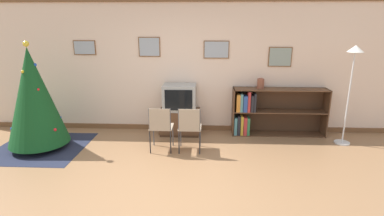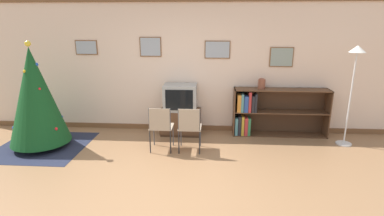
{
  "view_description": "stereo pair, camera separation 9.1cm",
  "coord_description": "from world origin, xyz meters",
  "views": [
    {
      "loc": [
        0.55,
        -3.61,
        2.21
      ],
      "look_at": [
        0.31,
        1.35,
        0.79
      ],
      "focal_mm": 28.0,
      "sensor_mm": 36.0,
      "label": 1
    },
    {
      "loc": [
        0.64,
        -3.61,
        2.21
      ],
      "look_at": [
        0.31,
        1.35,
        0.79
      ],
      "focal_mm": 28.0,
      "sensor_mm": 36.0,
      "label": 2
    }
  ],
  "objects": [
    {
      "name": "standing_lamp",
      "position": [
        3.15,
        1.83,
        1.41
      ],
      "size": [
        0.28,
        0.28,
        1.84
      ],
      "color": "silver",
      "rests_on": "ground_plane"
    },
    {
      "name": "tv_console",
      "position": [
        0.02,
        2.19,
        0.26
      ],
      "size": [
        0.81,
        0.47,
        0.51
      ],
      "color": "#412A1A",
      "rests_on": "ground_plane"
    },
    {
      "name": "folding_chair_right",
      "position": [
        0.27,
        1.29,
        0.47
      ],
      "size": [
        0.4,
        0.4,
        0.82
      ],
      "color": "tan",
      "rests_on": "ground_plane"
    },
    {
      "name": "christmas_tree",
      "position": [
        -2.47,
        1.34,
        0.96
      ],
      "size": [
        1.04,
        1.04,
        1.92
      ],
      "color": "maroon",
      "rests_on": "area_rug"
    },
    {
      "name": "wall_back",
      "position": [
        0.0,
        2.49,
        1.35
      ],
      "size": [
        9.12,
        0.11,
        2.7
      ],
      "color": "beige",
      "rests_on": "ground_plane"
    },
    {
      "name": "television",
      "position": [
        0.02,
        2.19,
        0.77
      ],
      "size": [
        0.65,
        0.45,
        0.52
      ],
      "color": "#9E9E99",
      "rests_on": "tv_console"
    },
    {
      "name": "bookshelf",
      "position": [
        1.72,
        2.26,
        0.47
      ],
      "size": [
        1.86,
        0.36,
        0.96
      ],
      "color": "brown",
      "rests_on": "ground_plane"
    },
    {
      "name": "vase",
      "position": [
        1.62,
        2.27,
        1.06
      ],
      "size": [
        0.14,
        0.14,
        0.2
      ],
      "color": "brown",
      "rests_on": "bookshelf"
    },
    {
      "name": "area_rug",
      "position": [
        -2.47,
        1.34,
        0.0
      ],
      "size": [
        1.58,
        1.54,
        0.01
      ],
      "color": "#23283D",
      "rests_on": "ground_plane"
    },
    {
      "name": "folding_chair_left",
      "position": [
        -0.24,
        1.29,
        0.47
      ],
      "size": [
        0.4,
        0.4,
        0.82
      ],
      "color": "tan",
      "rests_on": "ground_plane"
    },
    {
      "name": "ground_plane",
      "position": [
        0.0,
        0.0,
        0.0
      ],
      "size": [
        24.0,
        24.0,
        0.0
      ],
      "primitive_type": "plane",
      "color": "#936B47"
    }
  ]
}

